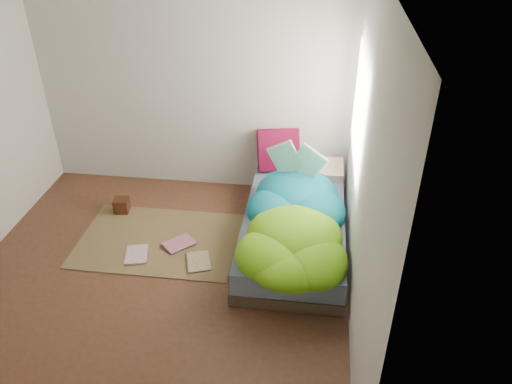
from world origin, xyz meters
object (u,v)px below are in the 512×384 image
wooden_box (122,205)px  floor_book_b (174,239)px  floor_book_a (126,255)px  open_book (297,152)px  bed (294,228)px  pillow_magenta (278,149)px

wooden_box → floor_book_b: (0.70, -0.43, -0.06)m
floor_book_a → floor_book_b: bearing=25.4°
open_book → floor_book_a: size_ratio=1.72×
bed → wooden_box: bearing=171.6°
bed → open_book: bearing=93.9°
open_book → floor_book_b: open_book is taller
open_book → wooden_box: open_book is taller
bed → floor_book_a: size_ratio=6.90×
pillow_magenta → floor_book_a: pillow_magenta is taller
wooden_box → floor_book_b: 0.83m
pillow_magenta → floor_book_b: pillow_magenta is taller
bed → wooden_box: bed is taller
wooden_box → floor_book_b: bearing=-31.6°
bed → open_book: 0.76m
pillow_magenta → open_book: (0.23, -0.54, 0.26)m
pillow_magenta → floor_book_a: bearing=-149.0°
floor_book_b → open_book: bearing=69.2°
wooden_box → floor_book_b: size_ratio=0.53×
pillow_magenta → wooden_box: size_ratio=2.97×
floor_book_a → floor_book_b: size_ratio=0.99×
open_book → wooden_box: 2.04m
bed → floor_book_a: bed is taller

